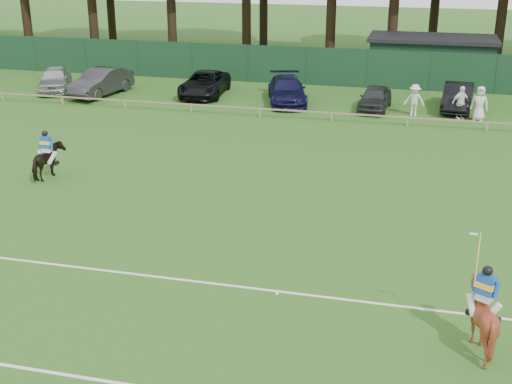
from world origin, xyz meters
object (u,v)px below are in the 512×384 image
(hatch_grey, at_px, (375,98))
(spectator_mid, at_px, (461,103))
(suv_black, at_px, (204,84))
(utility_shed, at_px, (431,59))
(sedan_navy, at_px, (287,90))
(sedan_grey, at_px, (101,82))
(horse_chestnut, at_px, (481,318))
(horse_dark, at_px, (48,162))
(spectator_right, at_px, (480,104))
(sedan_silver, at_px, (55,79))
(polo_ball, at_px, (277,294))
(estate_black, at_px, (458,97))
(spectator_left, at_px, (414,100))

(hatch_grey, distance_m, spectator_mid, 4.77)
(suv_black, xyz_separation_m, utility_shed, (13.58, 7.71, 0.81))
(sedan_navy, bearing_deg, sedan_grey, 168.33)
(hatch_grey, bearing_deg, sedan_navy, 178.78)
(sedan_navy, bearing_deg, horse_chestnut, -83.63)
(horse_dark, bearing_deg, spectator_right, -138.55)
(horse_chestnut, xyz_separation_m, sedan_silver, (-24.71, 23.78, -0.07))
(horse_dark, distance_m, polo_ball, 13.41)
(horse_chestnut, relative_size, spectator_mid, 0.93)
(sedan_navy, xyz_separation_m, estate_black, (9.81, 0.62, -0.01))
(sedan_silver, bearing_deg, spectator_mid, -25.37)
(sedan_silver, xyz_separation_m, polo_ball, (19.38, -22.42, -0.73))
(sedan_silver, relative_size, sedan_grey, 0.92)
(hatch_grey, distance_m, estate_black, 4.72)
(sedan_navy, relative_size, hatch_grey, 1.31)
(horse_dark, distance_m, sedan_grey, 15.51)
(suv_black, bearing_deg, utility_shed, 25.54)
(suv_black, bearing_deg, horse_dark, -99.34)
(sedan_grey, distance_m, sedan_navy, 11.70)
(horse_dark, bearing_deg, estate_black, -132.67)
(horse_chestnut, bearing_deg, polo_ball, 15.10)
(hatch_grey, xyz_separation_m, spectator_mid, (4.66, -1.01, 0.23))
(sedan_silver, height_order, sedan_grey, sedan_grey)
(sedan_silver, distance_m, hatch_grey, 20.26)
(spectator_left, relative_size, utility_shed, 0.21)
(suv_black, xyz_separation_m, spectator_left, (12.81, -2.03, 0.15))
(sedan_grey, distance_m, suv_black, 6.47)
(sedan_grey, xyz_separation_m, sedan_navy, (11.67, 0.77, -0.06))
(polo_ball, bearing_deg, spectator_left, 81.83)
(polo_ball, bearing_deg, sedan_navy, 100.80)
(spectator_left, distance_m, polo_ball, 21.71)
(sedan_grey, bearing_deg, spectator_left, 8.12)
(suv_black, xyz_separation_m, spectator_mid, (15.26, -2.17, 0.18))
(sedan_navy, bearing_deg, estate_black, -11.87)
(sedan_silver, distance_m, utility_shed, 24.86)
(horse_dark, relative_size, spectator_right, 0.91)
(horse_chestnut, relative_size, estate_black, 0.37)
(horse_dark, relative_size, spectator_left, 0.97)
(horse_dark, bearing_deg, horse_chestnut, 155.70)
(sedan_navy, distance_m, polo_ball, 23.24)
(spectator_right, xyz_separation_m, polo_ball, (-6.51, -21.23, -0.89))
(sedan_grey, xyz_separation_m, spectator_left, (19.11, -0.57, 0.06))
(spectator_left, distance_m, spectator_right, 3.44)
(horse_chestnut, bearing_deg, suv_black, -29.39)
(spectator_mid, bearing_deg, estate_black, 58.82)
(sedan_navy, height_order, spectator_mid, spectator_mid)
(estate_black, bearing_deg, spectator_mid, -83.12)
(estate_black, relative_size, utility_shed, 0.54)
(sedan_grey, distance_m, spectator_left, 19.12)
(estate_black, distance_m, utility_shed, 7.99)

